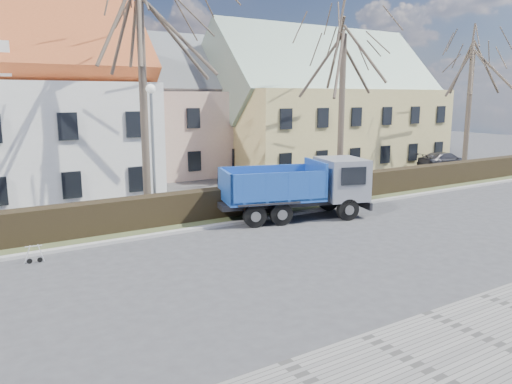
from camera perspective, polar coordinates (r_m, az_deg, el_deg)
ground at (r=17.87m, az=3.60°, el=-7.03°), size 120.00×120.00×0.00m
curb_far at (r=21.59m, az=-3.59°, el=-3.71°), size 80.00×0.30×0.12m
grass_strip at (r=22.96m, az=-5.52°, el=-2.87°), size 80.00×3.00×0.10m
hedge at (r=22.65m, az=-5.32°, el=-1.50°), size 60.00×0.90×1.30m
building_pink at (r=36.56m, az=-9.91°, el=8.38°), size 10.80×8.80×8.00m
building_yellow at (r=40.29m, az=7.97°, el=9.00°), size 18.80×10.80×8.50m
tree_1 at (r=23.65m, az=-12.84°, el=12.64°), size 9.20×9.20×12.65m
tree_2 at (r=29.92m, az=9.80°, el=10.74°), size 8.00×8.00×11.00m
tree_3 at (r=38.99m, az=23.19°, el=9.62°), size 7.60×7.60×10.45m
dump_truck at (r=22.58m, az=3.93°, el=0.39°), size 7.37×4.37×2.77m
streetlight at (r=22.29m, az=-11.67°, el=4.37°), size 0.48×0.48×6.10m
cart_frame at (r=18.32m, az=-24.69°, el=-6.46°), size 0.79×0.52×0.68m
parked_car_b at (r=40.86m, az=20.77°, el=3.37°), size 4.69×2.37×1.31m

